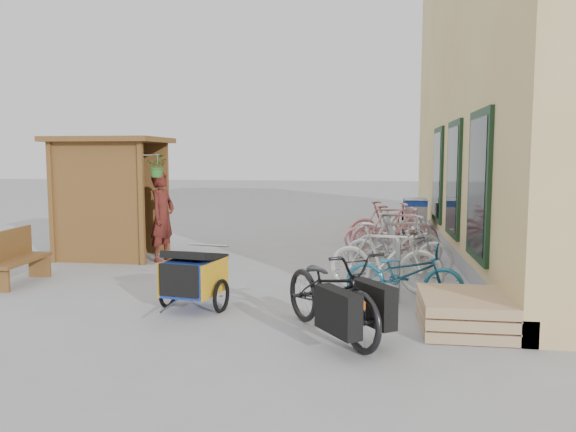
# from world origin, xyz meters

# --- Properties ---
(ground) EXTENTS (80.00, 80.00, 0.00)m
(ground) POSITION_xyz_m (0.00, 0.00, 0.00)
(ground) COLOR #969699
(kiosk) EXTENTS (2.49, 1.65, 2.40)m
(kiosk) POSITION_xyz_m (-3.28, 2.47, 1.55)
(kiosk) COLOR brown
(kiosk) RESTS_ON ground
(bike_rack) EXTENTS (0.05, 5.35, 0.86)m
(bike_rack) POSITION_xyz_m (2.30, 2.40, 0.52)
(bike_rack) COLOR #A5A8AD
(bike_rack) RESTS_ON ground
(pallet_stack) EXTENTS (1.00, 1.20, 0.40)m
(pallet_stack) POSITION_xyz_m (3.00, -1.40, 0.21)
(pallet_stack) COLOR tan
(pallet_stack) RESTS_ON ground
(bench) EXTENTS (0.52, 1.39, 0.87)m
(bench) POSITION_xyz_m (-3.67, 0.04, 0.44)
(bench) COLOR brown
(bench) RESTS_ON ground
(shopping_carts) EXTENTS (0.56, 1.56, 1.01)m
(shopping_carts) POSITION_xyz_m (3.00, 6.36, 0.59)
(shopping_carts) COLOR silver
(shopping_carts) RESTS_ON ground
(child_trailer) EXTENTS (0.90, 1.45, 0.84)m
(child_trailer) POSITION_xyz_m (-0.40, -0.99, 0.47)
(child_trailer) COLOR navy
(child_trailer) RESTS_ON ground
(cargo_bike) EXTENTS (1.66, 1.97, 1.01)m
(cargo_bike) POSITION_xyz_m (1.50, -1.88, 0.50)
(cargo_bike) COLOR black
(cargo_bike) RESTS_ON ground
(person_kiosk) EXTENTS (0.53, 0.70, 1.74)m
(person_kiosk) POSITION_xyz_m (-2.07, 2.29, 0.87)
(person_kiosk) COLOR maroon
(person_kiosk) RESTS_ON ground
(bike_0) EXTENTS (1.68, 0.85, 0.84)m
(bike_0) POSITION_xyz_m (2.37, -0.32, 0.42)
(bike_0) COLOR #1F5F7C
(bike_0) RESTS_ON ground
(bike_1) EXTENTS (1.80, 0.89, 1.04)m
(bike_1) POSITION_xyz_m (2.14, 0.34, 0.52)
(bike_1) COLOR white
(bike_1) RESTS_ON ground
(bike_2) EXTENTS (1.89, 0.86, 0.96)m
(bike_2) POSITION_xyz_m (2.38, 1.52, 0.48)
(bike_2) COLOR #B5B5BA
(bike_2) RESTS_ON ground
(bike_3) EXTENTS (1.78, 1.04, 1.03)m
(bike_3) POSITION_xyz_m (2.41, 2.06, 0.52)
(bike_3) COLOR #B5B5BA
(bike_3) RESTS_ON ground
(bike_4) EXTENTS (1.64, 0.80, 0.82)m
(bike_4) POSITION_xyz_m (2.45, 2.73, 0.41)
(bike_4) COLOR #B5B5BA
(bike_4) RESTS_ON ground
(bike_5) EXTENTS (1.83, 0.77, 1.07)m
(bike_5) POSITION_xyz_m (2.40, 3.24, 0.53)
(bike_5) COLOR #D2878D
(bike_5) RESTS_ON ground
(bike_6) EXTENTS (1.59, 0.80, 0.80)m
(bike_6) POSITION_xyz_m (2.10, 4.11, 0.40)
(bike_6) COLOR #D2878D
(bike_6) RESTS_ON ground
(bike_7) EXTENTS (1.83, 0.91, 1.06)m
(bike_7) POSITION_xyz_m (2.29, 4.44, 0.53)
(bike_7) COLOR #D2878D
(bike_7) RESTS_ON ground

